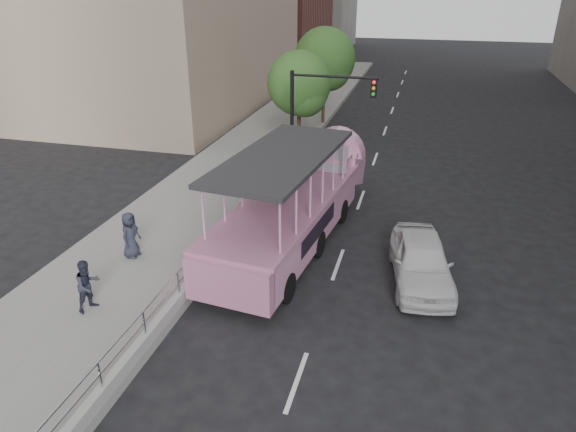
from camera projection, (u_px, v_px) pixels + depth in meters
The scene contains 12 objects.
ground at pixel (280, 327), 14.82m from camera, with size 160.00×160.00×0.00m, color black.
sidewalk at pixel (222, 183), 24.86m from camera, with size 5.50×80.00×0.30m, color gray.
kerb_wall at pixel (206, 265), 17.10m from camera, with size 0.24×30.00×0.36m, color #A8A8A3.
guardrail at pixel (205, 247), 16.82m from camera, with size 0.07×22.00×0.71m.
duck_boat at pixel (298, 202), 19.54m from camera, with size 4.01×11.67×3.80m.
car at pixel (421, 261), 16.77m from camera, with size 1.83×4.54×1.55m, color silver.
pedestrian_mid at pixel (88, 285), 14.82m from camera, with size 0.78×0.61×1.60m, color #252736.
pedestrian_far at pixel (130, 235), 17.67m from camera, with size 0.81×0.53×1.65m, color #252736.
parking_sign at pixel (274, 156), 23.19m from camera, with size 0.13×0.68×3.03m.
traffic_signal at pixel (316, 108), 24.69m from camera, with size 4.20×0.32×5.20m.
street_tree_near at pixel (301, 86), 27.93m from camera, with size 3.52×3.52×5.72m.
street_tree_far at pixel (326, 61), 32.94m from camera, with size 3.97×3.97×6.45m.
Camera 1 is at (3.34, -11.61, 9.17)m, focal length 32.00 mm.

